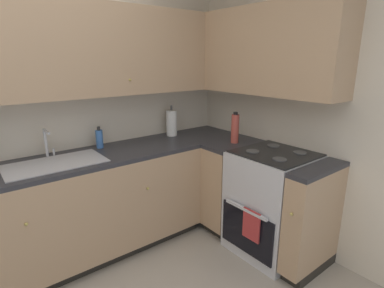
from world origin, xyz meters
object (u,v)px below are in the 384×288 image
Objects in this scene: oven_range at (272,202)px; soap_bottle at (99,139)px; oil_bottle at (235,128)px; paper_towel_roll at (172,123)px.

soap_bottle reaches higher than oven_range.
oven_range is at bearing -87.75° from oil_bottle.
oven_range is 0.75m from oil_bottle.
oven_range is 3.60× the size of oil_bottle.
paper_towel_roll reaches higher than oven_range.
paper_towel_roll is 1.10× the size of oil_bottle.
oil_bottle is at bearing -30.08° from soap_bottle.
soap_bottle is 0.60× the size of paper_towel_roll.
soap_bottle is at bearing 135.17° from oven_range.
oil_bottle reaches higher than oven_range.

